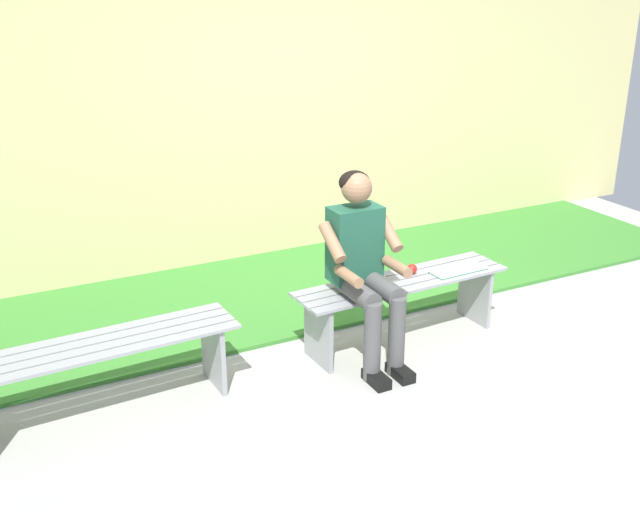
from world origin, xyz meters
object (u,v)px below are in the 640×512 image
(person_seated, at_px, (364,261))
(apple, at_px, (412,269))
(bench_far, at_px, (104,361))
(book_open, at_px, (458,270))
(bench_near, at_px, (402,295))

(person_seated, bearing_deg, apple, -161.69)
(bench_far, relative_size, person_seated, 1.26)
(person_seated, bearing_deg, bench_far, -3.48)
(apple, relative_size, book_open, 0.17)
(person_seated, bearing_deg, book_open, -176.30)
(book_open, bearing_deg, apple, -21.27)
(bench_near, height_order, apple, apple)
(apple, bearing_deg, person_seated, 18.31)
(person_seated, distance_m, apple, 0.55)
(bench_far, bearing_deg, person_seated, 176.52)
(person_seated, relative_size, apple, 17.48)
(bench_near, xyz_separation_m, apple, (-0.12, -0.06, 0.16))
(bench_near, height_order, person_seated, person_seated)
(apple, bearing_deg, book_open, 161.12)
(bench_far, xyz_separation_m, person_seated, (-1.68, 0.10, 0.35))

